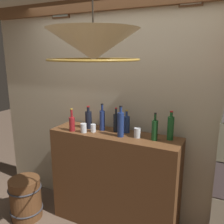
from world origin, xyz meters
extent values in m
cube|color=#BCAD8E|center=(0.00, 1.10, 1.43)|extent=(3.68, 0.08, 2.85)
cube|color=brown|center=(0.00, 1.04, 2.47)|extent=(3.68, 0.10, 0.14)
cube|color=brown|center=(-0.81, 1.05, 2.45)|extent=(0.25, 0.03, 0.16)
cube|color=silver|center=(-0.81, 1.03, 2.45)|extent=(0.22, 0.01, 0.13)
cube|color=brown|center=(0.00, 0.82, 0.56)|extent=(1.44, 0.40, 1.13)
cylinder|color=maroon|center=(-0.46, 0.70, 1.20)|extent=(0.06, 0.06, 0.16)
cylinder|color=maroon|center=(-0.46, 0.70, 1.32)|extent=(0.02, 0.02, 0.09)
cylinder|color=#B7932D|center=(-0.46, 0.70, 1.37)|extent=(0.03, 0.03, 0.01)
cylinder|color=#1A5625|center=(0.58, 0.90, 1.24)|extent=(0.06, 0.06, 0.24)
cylinder|color=#1A5625|center=(0.58, 0.90, 1.38)|extent=(0.03, 0.03, 0.05)
cylinder|color=maroon|center=(0.58, 0.90, 1.41)|extent=(0.03, 0.03, 0.01)
cylinder|color=navy|center=(-0.17, 0.87, 1.24)|extent=(0.06, 0.06, 0.22)
cylinder|color=navy|center=(-0.17, 0.87, 1.38)|extent=(0.03, 0.03, 0.07)
cylinder|color=black|center=(-0.17, 0.87, 1.42)|extent=(0.03, 0.03, 0.01)
cylinder|color=navy|center=(0.10, 0.77, 1.25)|extent=(0.07, 0.07, 0.26)
cylinder|color=navy|center=(0.10, 0.77, 1.41)|extent=(0.03, 0.03, 0.06)
cylinder|color=black|center=(0.10, 0.77, 1.45)|extent=(0.03, 0.03, 0.01)
cylinder|color=black|center=(-0.34, 0.86, 1.22)|extent=(0.08, 0.08, 0.20)
cylinder|color=black|center=(-0.34, 0.86, 1.35)|extent=(0.03, 0.03, 0.05)
cylinder|color=maroon|center=(-0.34, 0.86, 1.38)|extent=(0.04, 0.04, 0.01)
cylinder|color=#194C22|center=(0.44, 0.82, 1.23)|extent=(0.06, 0.06, 0.20)
cylinder|color=#194C22|center=(0.44, 0.82, 1.36)|extent=(0.02, 0.02, 0.06)
cylinder|color=black|center=(0.44, 0.82, 1.40)|extent=(0.02, 0.02, 0.01)
cylinder|color=black|center=(-0.01, 0.90, 1.22)|extent=(0.06, 0.06, 0.20)
cylinder|color=black|center=(-0.01, 0.90, 1.35)|extent=(0.02, 0.02, 0.06)
cylinder|color=maroon|center=(-0.01, 0.90, 1.39)|extent=(0.02, 0.02, 0.01)
cylinder|color=navy|center=(0.10, 0.92, 1.21)|extent=(0.07, 0.07, 0.18)
cylinder|color=navy|center=(0.10, 0.92, 1.33)|extent=(0.02, 0.02, 0.06)
cylinder|color=#B7932D|center=(0.10, 0.92, 1.37)|extent=(0.03, 0.03, 0.01)
cylinder|color=silver|center=(-0.31, 0.71, 1.18)|extent=(0.07, 0.07, 0.10)
cylinder|color=silver|center=(-0.23, 0.77, 1.17)|extent=(0.06, 0.06, 0.09)
cylinder|color=silver|center=(0.27, 0.82, 1.18)|extent=(0.07, 0.07, 0.10)
cone|color=beige|center=(0.19, 0.09, 2.02)|extent=(0.64, 0.64, 0.21)
torus|color=#AD8433|center=(0.19, 0.09, 1.92)|extent=(0.64, 0.64, 0.02)
cylinder|color=brown|center=(-1.02, 0.46, 0.25)|extent=(0.36, 0.36, 0.51)
torus|color=#333338|center=(-1.02, 0.46, 0.40)|extent=(0.39, 0.39, 0.02)
torus|color=#333338|center=(-1.02, 0.46, 0.11)|extent=(0.39, 0.39, 0.02)
camera|label=1|loc=(1.06, -1.36, 1.96)|focal=38.12mm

